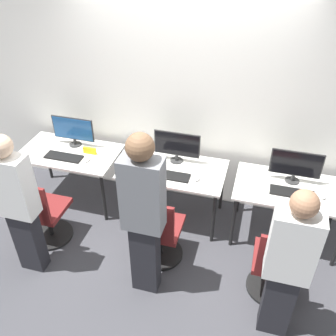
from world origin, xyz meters
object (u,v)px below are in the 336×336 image
(monitor_left, at_px, (73,130))
(keyboard_left, at_px, (64,157))
(mouse_left, at_px, (87,160))
(mouse_right, at_px, (323,196))
(office_chair_center, at_px, (159,234))
(mouse_center, at_px, (197,179))
(monitor_center, at_px, (177,146))
(person_left, at_px, (18,203))
(person_right, at_px, (288,264))
(office_chair_left, at_px, (44,216))
(office_chair_right, at_px, (276,268))
(monitor_right, at_px, (296,165))
(keyboard_right, at_px, (292,193))
(keyboard_center, at_px, (169,175))
(person_center, at_px, (143,213))

(monitor_left, bearing_deg, keyboard_left, -90.00)
(mouse_left, bearing_deg, mouse_right, 0.99)
(office_chair_center, bearing_deg, mouse_center, 65.22)
(monitor_center, relative_size, mouse_right, 5.87)
(person_left, xyz_separation_m, person_right, (2.44, -0.05, -0.01))
(office_chair_left, height_order, office_chair_right, same)
(office_chair_left, relative_size, monitor_right, 1.67)
(keyboard_left, height_order, office_chair_right, office_chair_right)
(monitor_center, relative_size, keyboard_right, 1.19)
(mouse_left, distance_m, mouse_center, 1.30)
(keyboard_center, relative_size, office_chair_right, 0.50)
(person_left, distance_m, monitor_right, 2.79)
(mouse_center, bearing_deg, person_right, -48.13)
(keyboard_center, xyz_separation_m, office_chair_right, (1.22, -0.67, -0.35))
(mouse_center, xyz_separation_m, person_right, (0.95, -1.05, 0.13))
(office_chair_center, height_order, monitor_right, monitor_right)
(person_right, bearing_deg, mouse_center, 131.87)
(keyboard_center, relative_size, monitor_right, 0.84)
(monitor_left, xyz_separation_m, mouse_left, (0.30, -0.28, -0.19))
(keyboard_center, distance_m, mouse_right, 1.60)
(keyboard_center, xyz_separation_m, mouse_right, (1.60, 0.07, 0.01))
(office_chair_right, distance_m, person_right, 0.61)
(keyboard_right, bearing_deg, monitor_right, 90.00)
(mouse_center, xyz_separation_m, person_center, (-0.28, -0.93, 0.25))
(mouse_right, distance_m, person_right, 1.18)
(monitor_left, height_order, office_chair_right, monitor_left)
(person_left, bearing_deg, mouse_left, 79.03)
(office_chair_left, height_order, person_left, person_left)
(person_center, bearing_deg, mouse_right, 32.16)
(monitor_left, bearing_deg, person_right, -28.04)
(office_chair_left, xyz_separation_m, person_right, (2.49, -0.42, 0.49))
(keyboard_left, xyz_separation_m, mouse_left, (0.30, 0.01, 0.01))
(keyboard_left, bearing_deg, office_chair_right, -15.36)
(monitor_left, relative_size, monitor_center, 1.00)
(monitor_center, xyz_separation_m, person_center, (0.02, -1.23, 0.06))
(keyboard_right, relative_size, person_right, 0.28)
(office_chair_center, xyz_separation_m, office_chair_right, (1.18, -0.12, 0.00))
(office_chair_left, relative_size, person_center, 0.50)
(person_center, bearing_deg, office_chair_left, 167.05)
(keyboard_left, distance_m, keyboard_center, 1.29)
(monitor_left, bearing_deg, office_chair_right, -21.43)
(keyboard_left, xyz_separation_m, monitor_right, (2.58, 0.26, 0.20))
(mouse_center, relative_size, office_chair_center, 0.10)
(mouse_left, bearing_deg, keyboard_center, -1.71)
(person_left, relative_size, mouse_center, 17.62)
(monitor_left, xyz_separation_m, mouse_right, (2.89, -0.24, -0.19))
(monitor_left, distance_m, mouse_center, 1.63)
(monitor_center, bearing_deg, keyboard_right, -11.16)
(monitor_left, distance_m, office_chair_right, 2.75)
(person_center, height_order, keyboard_right, person_center)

